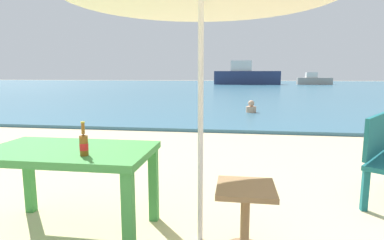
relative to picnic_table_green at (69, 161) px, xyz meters
name	(u,v)px	position (x,y,z in m)	size (l,w,h in m)	color
sea_water	(236,87)	(1.31, 29.78, -0.61)	(120.00, 50.00, 0.08)	#386B84
picnic_table_green	(69,161)	(0.00, 0.00, 0.00)	(1.40, 0.80, 0.76)	#3D8C42
beer_bottle_amber	(84,144)	(0.25, -0.19, 0.20)	(0.07, 0.07, 0.26)	brown
side_table_wood	(245,209)	(1.48, -0.08, -0.30)	(0.44, 0.44, 0.54)	olive
swimmer_person	(251,108)	(1.90, 8.20, -0.41)	(0.34, 0.34, 0.41)	tan
boat_ferry	(314,80)	(10.52, 36.28, -0.05)	(3.96, 1.08, 1.44)	gray
boat_sailboat	(246,76)	(2.49, 35.88, 0.45)	(7.79, 2.13, 2.83)	navy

